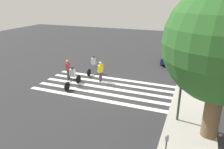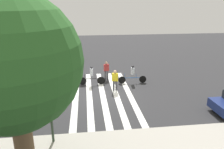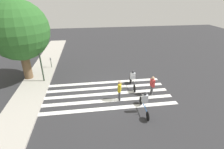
# 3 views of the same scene
# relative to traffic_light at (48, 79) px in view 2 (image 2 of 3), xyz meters

# --- Properties ---
(ground_plane) EXTENTS (60.00, 60.00, 0.00)m
(ground_plane) POSITION_rel_traffic_light_xyz_m (-2.88, -5.44, -3.34)
(ground_plane) COLOR #2D2D30
(sidewalk_curb) EXTENTS (36.00, 2.50, 0.14)m
(sidewalk_curb) POSITION_rel_traffic_light_xyz_m (-2.88, 0.81, -3.27)
(sidewalk_curb) COLOR #ADA89E
(sidewalk_curb) RESTS_ON ground_plane
(crosswalk_stripes) EXTENTS (4.40, 10.00, 0.01)m
(crosswalk_stripes) POSITION_rel_traffic_light_xyz_m (-2.88, -5.44, -3.34)
(crosswalk_stripes) COLOR white
(crosswalk_stripes) RESTS_ON ground_plane
(traffic_light) EXTENTS (0.60, 0.50, 4.78)m
(traffic_light) POSITION_rel_traffic_light_xyz_m (0.00, 0.00, 0.00)
(traffic_light) COLOR #283828
(traffic_light) RESTS_ON ground_plane
(street_tree) EXTENTS (5.12, 5.12, 7.16)m
(street_tree) POSITION_rel_traffic_light_xyz_m (0.88, 1.67, 1.22)
(street_tree) COLOR brown
(street_tree) RESTS_ON ground_plane
(pedestrian_adult_blue_shirt) EXTENTS (0.50, 0.35, 1.65)m
(pedestrian_adult_blue_shirt) POSITION_rel_traffic_light_xyz_m (-3.91, -6.20, -2.41)
(pedestrian_adult_blue_shirt) COLOR #4C4C51
(pedestrian_adult_blue_shirt) RESTS_ON ground_plane
(pedestrian_adult_yellow_jacket) EXTENTS (0.47, 0.26, 1.61)m
(pedestrian_adult_yellow_jacket) POSITION_rel_traffic_light_xyz_m (-3.50, -8.91, -2.43)
(pedestrian_adult_yellow_jacket) COLOR #4C4C51
(pedestrian_adult_yellow_jacket) RESTS_ON ground_plane
(cyclist_far_lane) EXTENTS (2.40, 0.41, 1.58)m
(cyclist_far_lane) POSITION_rel_traffic_light_xyz_m (-5.59, -7.61, -2.48)
(cyclist_far_lane) COLOR black
(cyclist_far_lane) RESTS_ON ground_plane
(cyclist_near_curb) EXTENTS (2.22, 0.41, 1.62)m
(cyclist_near_curb) POSITION_rel_traffic_light_xyz_m (-2.15, -7.67, -2.48)
(cyclist_near_curb) COLOR black
(cyclist_near_curb) RESTS_ON ground_plane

